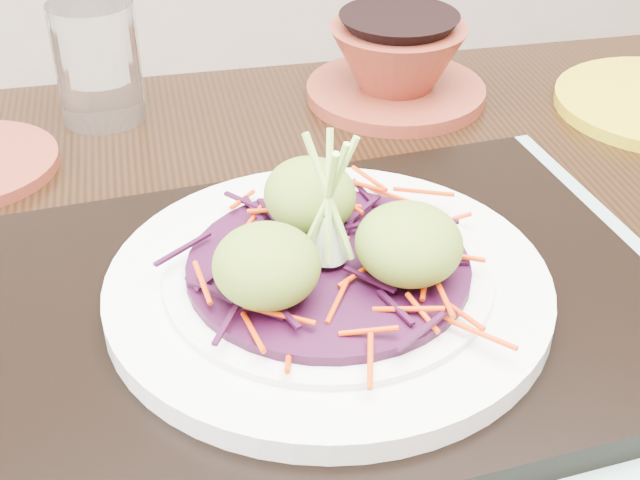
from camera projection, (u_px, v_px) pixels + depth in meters
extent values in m
cube|color=black|center=(359.00, 325.00, 0.61)|extent=(1.24, 0.86, 0.04)
cube|color=gray|center=(328.00, 323.00, 0.57)|extent=(0.51, 0.41, 0.00)
cube|color=black|center=(328.00, 308.00, 0.57)|extent=(0.44, 0.34, 0.02)
cylinder|color=silver|center=(328.00, 287.00, 0.56)|extent=(0.28, 0.28, 0.01)
cylinder|color=silver|center=(328.00, 275.00, 0.55)|extent=(0.20, 0.20, 0.01)
cylinder|color=#2C0823|center=(328.00, 267.00, 0.55)|extent=(0.18, 0.18, 0.01)
ellipsoid|color=#5A7121|center=(267.00, 266.00, 0.51)|extent=(0.07, 0.07, 0.05)
ellipsoid|color=#5A7121|center=(409.00, 244.00, 0.52)|extent=(0.07, 0.07, 0.05)
ellipsoid|color=#5A7121|center=(310.00, 196.00, 0.57)|extent=(0.07, 0.07, 0.05)
cylinder|color=white|center=(98.00, 62.00, 0.79)|extent=(0.10, 0.10, 0.11)
cylinder|color=maroon|center=(395.00, 92.00, 0.85)|extent=(0.22, 0.22, 0.01)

